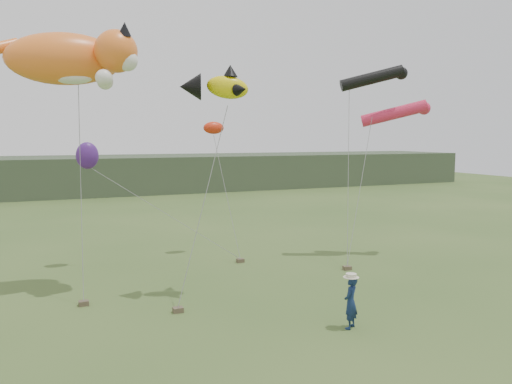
{
  "coord_description": "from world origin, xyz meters",
  "views": [
    {
      "loc": [
        -7.04,
        -13.43,
        6.15
      ],
      "look_at": [
        -0.08,
        3.0,
        4.18
      ],
      "focal_mm": 35.0,
      "sensor_mm": 36.0,
      "label": 1
    }
  ],
  "objects": [
    {
      "name": "tube_kites",
      "position": [
        9.37,
        7.77,
        8.24
      ],
      "size": [
        4.73,
        2.34,
        3.12
      ],
      "color": "black",
      "rests_on": "ground"
    },
    {
      "name": "fish_kite",
      "position": [
        -1.07,
        4.69,
        8.05
      ],
      "size": [
        2.77,
        1.81,
        1.37
      ],
      "color": "yellow",
      "rests_on": "ground"
    },
    {
      "name": "headland",
      "position": [
        -3.11,
        44.69,
        1.92
      ],
      "size": [
        90.0,
        13.0,
        4.0
      ],
      "color": "#2D3D28",
      "rests_on": "ground"
    },
    {
      "name": "ground",
      "position": [
        0.0,
        0.0,
        0.0
      ],
      "size": [
        120.0,
        120.0,
        0.0
      ],
      "primitive_type": "plane",
      "color": "#385123",
      "rests_on": "ground"
    },
    {
      "name": "sandbag_anchors",
      "position": [
        -2.13,
        5.24,
        0.09
      ],
      "size": [
        15.19,
        6.68,
        0.18
      ],
      "color": "brown",
      "rests_on": "ground"
    },
    {
      "name": "misc_kites",
      "position": [
        -3.07,
        11.35,
        5.74
      ],
      "size": [
        7.42,
        1.05,
        2.3
      ],
      "color": "red",
      "rests_on": "ground"
    },
    {
      "name": "cat_kite",
      "position": [
        -5.74,
        7.49,
        9.2
      ],
      "size": [
        5.86,
        3.12,
        2.49
      ],
      "color": "orange",
      "rests_on": "ground"
    },
    {
      "name": "festival_attendant",
      "position": [
        1.83,
        -0.3,
        0.86
      ],
      "size": [
        0.75,
        0.7,
        1.72
      ],
      "primitive_type": "imported",
      "rotation": [
        0.0,
        0.0,
        3.78
      ],
      "color": "#13244A",
      "rests_on": "ground"
    }
  ]
}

